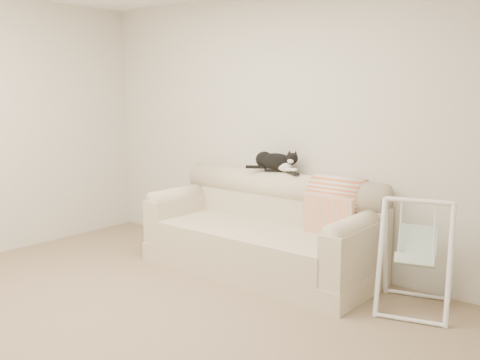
# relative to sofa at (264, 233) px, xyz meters

# --- Properties ---
(ground_plane) EXTENTS (5.00, 5.00, 0.00)m
(ground_plane) POSITION_rel_sofa_xyz_m (0.06, -1.62, -0.35)
(ground_plane) COLOR #7C6653
(ground_plane) RESTS_ON ground
(room_shell) EXTENTS (5.04, 4.04, 2.60)m
(room_shell) POSITION_rel_sofa_xyz_m (0.06, -1.62, 1.18)
(room_shell) COLOR beige
(room_shell) RESTS_ON ground
(sofa) EXTENTS (2.20, 0.93, 0.90)m
(sofa) POSITION_rel_sofa_xyz_m (0.00, 0.00, 0.00)
(sofa) COLOR #C0B095
(sofa) RESTS_ON ground
(remote_a) EXTENTS (0.18, 0.12, 0.03)m
(remote_a) POSITION_rel_sofa_xyz_m (-0.07, 0.25, 0.56)
(remote_a) COLOR black
(remote_a) RESTS_ON sofa
(remote_b) EXTENTS (0.17, 0.12, 0.02)m
(remote_b) POSITION_rel_sofa_xyz_m (0.16, 0.22, 0.56)
(remote_b) COLOR black
(remote_b) RESTS_ON sofa
(tuxedo_cat) EXTENTS (0.53, 0.28, 0.21)m
(tuxedo_cat) POSITION_rel_sofa_xyz_m (-0.05, 0.24, 0.65)
(tuxedo_cat) COLOR black
(tuxedo_cat) RESTS_ON sofa
(throw_blanket) EXTENTS (0.48, 0.38, 0.58)m
(throw_blanket) POSITION_rel_sofa_xyz_m (0.63, 0.23, 0.37)
(throw_blanket) COLOR orange
(throw_blanket) RESTS_ON sofa
(baby_swing) EXTENTS (0.66, 0.69, 0.87)m
(baby_swing) POSITION_rel_sofa_xyz_m (1.45, -0.01, 0.08)
(baby_swing) COLOR white
(baby_swing) RESTS_ON ground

